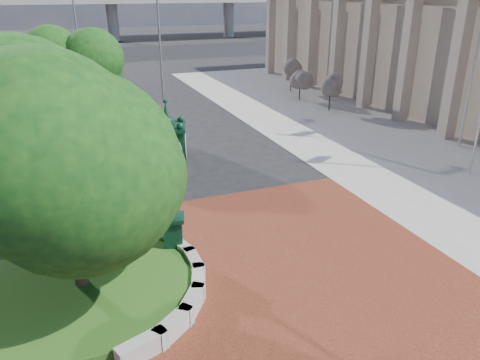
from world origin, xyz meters
name	(u,v)px	position (x,y,z in m)	size (l,w,h in m)	color
ground	(249,260)	(0.00, 0.00, 0.00)	(200.00, 200.00, 0.00)	black
plaza	(262,276)	(0.00, -1.00, 0.02)	(12.00, 12.00, 0.04)	#5E2116
sidewalk	(427,128)	(16.00, 10.00, 0.02)	(20.00, 50.00, 0.04)	#9E9B93
planter_wall	(164,270)	(-2.71, 0.00, 0.27)	(2.96, 6.77, 0.54)	#9E9B93
grass_bed	(83,289)	(-5.00, 0.00, 0.20)	(6.10, 6.10, 0.40)	#1D4413
tree_planter	(65,171)	(-5.00, 0.00, 3.72)	(5.20, 5.20, 6.33)	#38281C
tree_street	(71,75)	(-4.00, 18.00, 3.24)	(4.40, 4.40, 5.45)	#38281C
post_clock	(170,176)	(-2.12, 1.15, 2.75)	(1.24, 1.24, 5.00)	black
parked_car	(104,67)	(-0.24, 37.70, 0.69)	(1.62, 4.03, 1.37)	#61130D
flagpole_b	(479,39)	(15.00, 6.45, 5.65)	(1.70, 0.43, 11.03)	silver
street_lamp_near	(162,35)	(2.88, 23.98, 4.76)	(1.82, 0.23, 8.12)	slate
street_lamp_far	(77,9)	(-2.03, 39.63, 6.08)	(2.31, 0.70, 10.38)	slate
shrub_near	(330,88)	(12.67, 15.99, 1.59)	(1.20, 1.20, 2.20)	#38281C
shrub_mid	(300,79)	(12.38, 19.82, 1.59)	(1.20, 1.20, 2.20)	#38281C
shrub_far	(291,72)	(13.29, 23.05, 1.59)	(1.20, 1.20, 2.20)	#38281C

